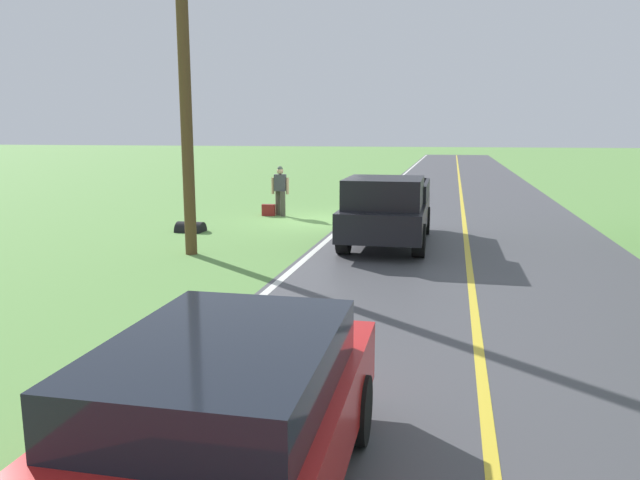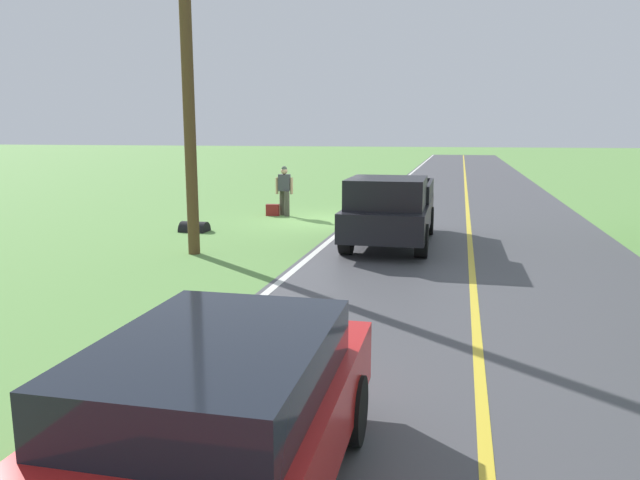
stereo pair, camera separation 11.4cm
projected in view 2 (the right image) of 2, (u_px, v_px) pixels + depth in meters
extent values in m
plane|color=#609347|center=(325.00, 221.00, 19.95)|extent=(200.00, 200.00, 0.00)
cube|color=#47474C|center=(469.00, 226.00, 18.91)|extent=(7.80, 120.00, 0.00)
cube|color=silver|center=(353.00, 222.00, 19.74)|extent=(0.16, 117.60, 0.00)
cube|color=gold|center=(469.00, 226.00, 18.91)|extent=(0.14, 117.60, 0.00)
cylinder|color=#4C473D|center=(287.00, 204.00, 20.95)|extent=(0.18, 0.18, 0.88)
cylinder|color=#4C473D|center=(282.00, 203.00, 21.21)|extent=(0.18, 0.18, 0.88)
cube|color=#3F3F47|center=(284.00, 183.00, 20.95)|extent=(0.42, 0.30, 0.58)
sphere|color=tan|center=(284.00, 171.00, 20.88)|extent=(0.23, 0.23, 0.23)
sphere|color=#4C564C|center=(284.00, 169.00, 20.87)|extent=(0.20, 0.20, 0.20)
cube|color=black|center=(285.00, 181.00, 21.14)|extent=(0.34, 0.23, 0.44)
cylinder|color=tan|center=(292.00, 186.00, 20.92)|extent=(0.10, 0.10, 0.58)
cylinder|color=tan|center=(277.00, 186.00, 20.99)|extent=(0.10, 0.10, 0.58)
cube|color=maroon|center=(273.00, 210.00, 21.13)|extent=(0.48, 0.24, 0.40)
cube|color=black|center=(391.00, 215.00, 15.89)|extent=(2.04, 5.42, 0.70)
cube|color=black|center=(387.00, 193.00, 14.63)|extent=(1.86, 2.17, 0.72)
cube|color=black|center=(387.00, 190.00, 14.61)|extent=(1.69, 1.31, 0.43)
cube|color=black|center=(430.00, 190.00, 16.62)|extent=(0.12, 3.02, 0.45)
cube|color=black|center=(363.00, 189.00, 17.03)|extent=(0.12, 3.02, 0.45)
cube|color=black|center=(401.00, 185.00, 18.28)|extent=(1.84, 0.11, 0.45)
cylinder|color=black|center=(422.00, 241.00, 14.08)|extent=(0.31, 0.80, 0.80)
cylinder|color=black|center=(346.00, 238.00, 14.47)|extent=(0.31, 0.80, 0.80)
cylinder|color=black|center=(428.00, 221.00, 17.25)|extent=(0.31, 0.80, 0.80)
cylinder|color=black|center=(366.00, 219.00, 17.64)|extent=(0.31, 0.80, 0.80)
cube|color=red|center=(208.00, 444.00, 4.45)|extent=(1.90, 4.42, 0.62)
cube|color=black|center=(216.00, 365.00, 4.55)|extent=(1.66, 2.39, 0.46)
cylinder|color=black|center=(351.00, 410.00, 5.67)|extent=(0.25, 0.66, 0.66)
cylinder|color=black|center=(186.00, 393.00, 6.03)|extent=(0.25, 0.66, 0.66)
cylinder|color=brown|center=(188.00, 74.00, 13.82)|extent=(0.28, 0.28, 8.47)
cylinder|color=black|center=(194.00, 231.00, 17.83)|extent=(0.80, 0.60, 0.60)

